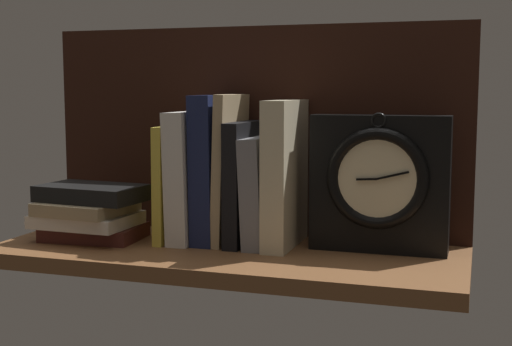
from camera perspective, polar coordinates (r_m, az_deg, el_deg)
The scene contains 11 objects.
ground_plane at distance 114.27cm, azimuth -2.42°, elevation -6.78°, with size 75.93×28.80×2.50cm, color brown.
back_panel at distance 124.31cm, azimuth -0.26°, elevation 3.45°, with size 75.93×1.20×36.57cm, color black.
book_yellow_seinlanguage at distance 121.21cm, azimuth -6.53°, elevation -0.73°, with size 1.61×15.89×19.52cm, color gold.
book_white_catcher at distance 119.88cm, azimuth -5.26°, elevation -0.22°, with size 3.67×15.52×21.92cm, color silver.
book_navy_bierce at distance 118.21cm, azimuth -3.48°, elevation 0.36°, with size 3.72×13.50×24.66cm, color #192147.
book_tan_shortstories at distance 117.16cm, azimuth -2.12°, elevation 0.35°, with size 1.66×13.23×24.79cm, color tan.
book_black_skeptic at distance 116.64cm, azimuth -1.00°, elevation -0.79°, with size 2.56×14.53×20.30cm, color black.
book_gray_chess at distance 115.81cm, azimuth 0.52°, elevation -1.45°, with size 3.33×14.59×17.87cm, color gray.
book_cream_twain at distance 114.32cm, azimuth 2.39°, elevation -0.05°, with size 3.87×15.61×23.89cm, color beige.
framed_clock at distance 111.55cm, azimuth 9.98°, elevation -0.77°, with size 21.64×6.40×22.10cm.
book_stack_side at distance 122.97cm, azimuth -13.39°, elevation -3.14°, with size 18.55×14.08×9.47cm.
Camera 1 is at (38.61, -104.13, 25.64)cm, focal length 49.11 mm.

